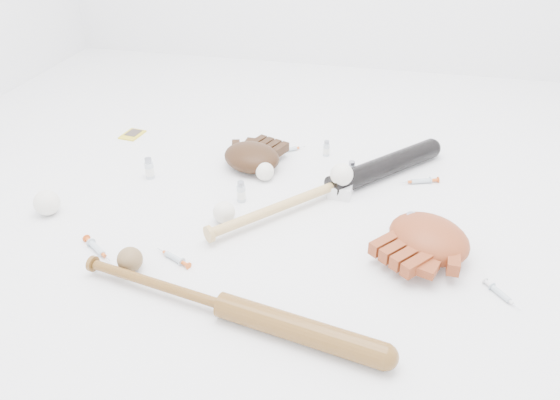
% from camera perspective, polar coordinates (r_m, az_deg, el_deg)
% --- Properties ---
extents(bat_dark, '(0.73, 0.80, 0.07)m').
position_cam_1_polar(bat_dark, '(1.82, 5.62, 1.48)').
color(bat_dark, black).
rests_on(bat_dark, ground).
extents(bat_wood, '(0.85, 0.22, 0.06)m').
position_cam_1_polar(bat_wood, '(1.37, -5.97, -10.88)').
color(bat_wood, brown).
rests_on(bat_wood, ground).
extents(glove_dark, '(0.33, 0.33, 0.09)m').
position_cam_1_polar(glove_dark, '(1.98, -2.97, 4.54)').
color(glove_dark, '#331D0E').
rests_on(glove_dark, ground).
extents(glove_tan, '(0.40, 0.40, 0.10)m').
position_cam_1_polar(glove_tan, '(1.60, 15.28, -3.83)').
color(glove_tan, brown).
rests_on(glove_tan, ground).
extents(trading_card, '(0.08, 0.11, 0.01)m').
position_cam_1_polar(trading_card, '(2.32, -15.17, 6.62)').
color(trading_card, gold).
rests_on(trading_card, ground).
extents(pedestal, '(0.08, 0.08, 0.04)m').
position_cam_1_polar(pedestal, '(1.83, 6.35, 1.07)').
color(pedestal, white).
rests_on(pedestal, ground).
extents(baseball_on_pedestal, '(0.08, 0.08, 0.08)m').
position_cam_1_polar(baseball_on_pedestal, '(1.80, 6.46, 2.66)').
color(baseball_on_pedestal, white).
rests_on(baseball_on_pedestal, pedestal).
extents(baseball_left, '(0.08, 0.08, 0.08)m').
position_cam_1_polar(baseball_left, '(1.87, -23.18, -0.27)').
color(baseball_left, white).
rests_on(baseball_left, ground).
extents(baseball_upper, '(0.07, 0.07, 0.07)m').
position_cam_1_polar(baseball_upper, '(1.91, -1.60, 2.99)').
color(baseball_upper, white).
rests_on(baseball_upper, ground).
extents(baseball_mid, '(0.07, 0.07, 0.07)m').
position_cam_1_polar(baseball_mid, '(1.69, -5.86, -1.29)').
color(baseball_mid, white).
rests_on(baseball_mid, ground).
extents(baseball_aged, '(0.07, 0.07, 0.07)m').
position_cam_1_polar(baseball_aged, '(1.55, -15.41, -6.01)').
color(baseball_aged, brown).
rests_on(baseball_aged, ground).
extents(syringe_0, '(0.15, 0.11, 0.02)m').
position_cam_1_polar(syringe_0, '(1.66, -18.59, -4.82)').
color(syringe_0, '#ADBCC6').
rests_on(syringe_0, ground).
extents(syringe_1, '(0.14, 0.08, 0.02)m').
position_cam_1_polar(syringe_1, '(1.57, -11.02, -5.93)').
color(syringe_1, '#ADBCC6').
rests_on(syringe_1, ground).
extents(syringe_2, '(0.13, 0.10, 0.02)m').
position_cam_1_polar(syringe_2, '(2.11, 0.90, 5.29)').
color(syringe_2, '#ADBCC6').
rests_on(syringe_2, ground).
extents(syringe_3, '(0.10, 0.12, 0.02)m').
position_cam_1_polar(syringe_3, '(1.54, 22.06, -9.06)').
color(syringe_3, '#ADBCC6').
rests_on(syringe_3, ground).
extents(syringe_4, '(0.15, 0.08, 0.02)m').
position_cam_1_polar(syringe_4, '(1.96, 14.51, 1.94)').
color(syringe_4, '#ADBCC6').
rests_on(syringe_4, ground).
extents(vial_0, '(0.02, 0.02, 0.06)m').
position_cam_1_polar(vial_0, '(2.07, 4.87, 5.41)').
color(vial_0, silver).
rests_on(vial_0, ground).
extents(vial_1, '(0.03, 0.03, 0.07)m').
position_cam_1_polar(vial_1, '(1.92, 7.46, 3.07)').
color(vial_1, silver).
rests_on(vial_1, ground).
extents(vial_2, '(0.03, 0.03, 0.07)m').
position_cam_1_polar(vial_2, '(1.79, -4.08, 0.89)').
color(vial_2, silver).
rests_on(vial_2, ground).
extents(vial_3, '(0.04, 0.04, 0.09)m').
position_cam_1_polar(vial_3, '(1.65, 13.41, -2.71)').
color(vial_3, silver).
rests_on(vial_3, ground).
extents(vial_4, '(0.03, 0.03, 0.08)m').
position_cam_1_polar(vial_4, '(1.97, -13.51, 3.25)').
color(vial_4, silver).
rests_on(vial_4, ground).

